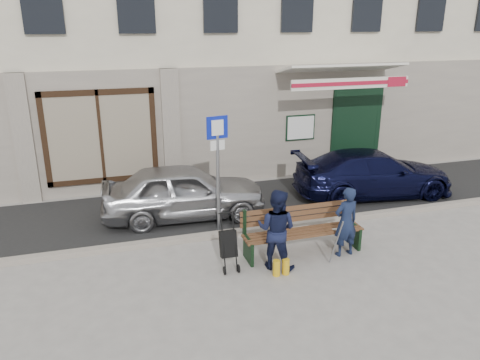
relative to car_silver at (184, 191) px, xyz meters
name	(u,v)px	position (x,y,z in m)	size (l,w,h in m)	color
ground	(290,264)	(1.48, -2.79, -0.63)	(80.00, 80.00, 0.00)	#9E9991
asphalt_lane	(242,205)	(1.48, 0.31, -0.63)	(60.00, 3.20, 0.01)	#282828
curb	(263,229)	(1.48, -1.29, -0.57)	(60.00, 0.18, 0.12)	#9E9384
building	(193,0)	(1.48, 5.66, 4.34)	(20.00, 8.27, 10.00)	beige
car_silver	(184,191)	(0.00, 0.00, 0.00)	(1.50, 3.72, 1.27)	#AFB0B4
car_navy	(373,173)	(4.97, 0.03, -0.04)	(1.67, 4.12, 1.19)	black
parking_sign	(218,156)	(0.58, -0.93, 1.04)	(0.46, 0.12, 2.52)	gray
bench	(301,232)	(1.84, -2.44, -0.18)	(2.40, 1.17, 0.98)	brown
man	(346,222)	(2.64, -2.74, 0.06)	(0.51, 0.33, 1.39)	#151F3A
woman	(276,229)	(1.19, -2.80, 0.13)	(0.74, 0.58, 1.52)	#131835
stroller	(228,245)	(0.34, -2.60, -0.16)	(0.31, 0.44, 1.06)	black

